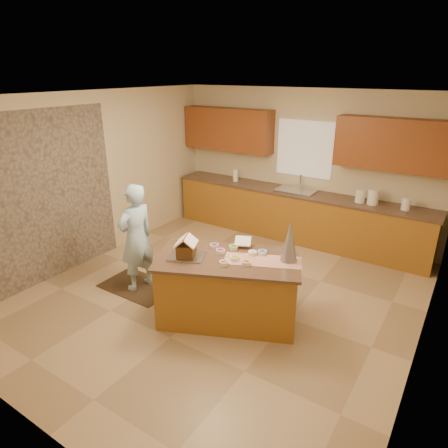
{
  "coord_description": "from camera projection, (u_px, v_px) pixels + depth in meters",
  "views": [
    {
      "loc": [
        2.66,
        -4.03,
        2.99
      ],
      "look_at": [
        -0.1,
        0.2,
        1.0
      ],
      "focal_mm": 31.56,
      "sensor_mm": 36.0,
      "label": 1
    }
  ],
  "objects": [
    {
      "name": "wall_left",
      "position": [
        93.0,
        178.0,
        6.36
      ],
      "size": [
        5.5,
        5.5,
        0.0
      ],
      "primitive_type": "plane",
      "color": "beige",
      "rests_on": "floor"
    },
    {
      "name": "cookbook",
      "position": [
        243.0,
        241.0,
        5.05
      ],
      "size": [
        0.25,
        0.23,
        0.09
      ],
      "primitive_type": "cube",
      "rotation": [
        -1.13,
        0.0,
        0.42
      ],
      "color": "white",
      "rests_on": "island_top"
    },
    {
      "name": "baking_tray",
      "position": [
        187.0,
        256.0,
        4.8
      ],
      "size": [
        0.52,
        0.46,
        0.02
      ],
      "primitive_type": "cube",
      "rotation": [
        0.0,
        0.0,
        0.42
      ],
      "color": "silver",
      "rests_on": "island_top"
    },
    {
      "name": "candy_bowls",
      "position": [
        236.0,
        254.0,
        4.82
      ],
      "size": [
        0.72,
        0.61,
        0.05
      ],
      "color": "white",
      "rests_on": "island_top"
    },
    {
      "name": "back_counter_base",
      "position": [
        294.0,
        216.0,
        7.34
      ],
      "size": [
        4.8,
        0.6,
        0.88
      ],
      "primitive_type": "cube",
      "color": "#96551F",
      "rests_on": "floor"
    },
    {
      "name": "wall_front",
      "position": [
        21.0,
        304.0,
        2.95
      ],
      "size": [
        5.5,
        5.5,
        0.0
      ],
      "primitive_type": "plane",
      "color": "beige",
      "rests_on": "floor"
    },
    {
      "name": "ceiling",
      "position": [
        222.0,
        96.0,
        4.6
      ],
      "size": [
        5.5,
        5.5,
        0.0
      ],
      "primitive_type": "plane",
      "color": "silver",
      "rests_on": "floor"
    },
    {
      "name": "rug",
      "position": [
        138.0,
        286.0,
        5.81
      ],
      "size": [
        1.06,
        0.69,
        0.01
      ],
      "primitive_type": "cube",
      "color": "black",
      "rests_on": "floor"
    },
    {
      "name": "wall_right",
      "position": [
        437.0,
        250.0,
        3.82
      ],
      "size": [
        5.5,
        5.5,
        0.0
      ],
      "primitive_type": "plane",
      "color": "beige",
      "rests_on": "floor"
    },
    {
      "name": "back_counter_top",
      "position": [
        296.0,
        192.0,
        7.17
      ],
      "size": [
        4.85,
        0.63,
        0.04
      ],
      "primitive_type": "cube",
      "color": "brown",
      "rests_on": "back_counter_base"
    },
    {
      "name": "sink",
      "position": [
        296.0,
        193.0,
        7.17
      ],
      "size": [
        0.7,
        0.45,
        0.12
      ],
      "primitive_type": "cube",
      "color": "silver",
      "rests_on": "back_counter_top"
    },
    {
      "name": "stone_accent",
      "position": [
        51.0,
        197.0,
        5.76
      ],
      "size": [
        0.0,
        2.5,
        2.5
      ],
      "primitive_type": "plane",
      "rotation": [
        1.57,
        0.0,
        1.57
      ],
      "color": "gray",
      "rests_on": "wall_left"
    },
    {
      "name": "upper_cabinet_left",
      "position": [
        228.0,
        129.0,
        7.68
      ],
      "size": [
        1.85,
        0.35,
        0.8
      ],
      "primitive_type": "cube",
      "color": "brown",
      "rests_on": "wall_back"
    },
    {
      "name": "boy",
      "position": [
        136.0,
        238.0,
        5.5
      ],
      "size": [
        0.45,
        0.62,
        1.56
      ],
      "primitive_type": "imported",
      "rotation": [
        0.0,
        0.0,
        -1.71
      ],
      "color": "#ADD5F6",
      "rests_on": "rug"
    },
    {
      "name": "tinsel_tree",
      "position": [
        290.0,
        241.0,
        4.62
      ],
      "size": [
        0.27,
        0.27,
        0.51
      ],
      "primitive_type": "cone",
      "rotation": [
        0.0,
        0.0,
        0.42
      ],
      "color": "#B8BAC5",
      "rests_on": "island_top"
    },
    {
      "name": "canister_c",
      "position": [
        406.0,
        204.0,
        6.18
      ],
      "size": [
        0.14,
        0.14,
        0.2
      ],
      "primitive_type": "cylinder",
      "color": "white",
      "rests_on": "back_counter_top"
    },
    {
      "name": "faucet",
      "position": [
        300.0,
        182.0,
        7.25
      ],
      "size": [
        0.03,
        0.03,
        0.28
      ],
      "primitive_type": "cylinder",
      "color": "silver",
      "rests_on": "back_counter_top"
    },
    {
      "name": "table_runner",
      "position": [
        263.0,
        261.0,
        4.71
      ],
      "size": [
        0.98,
        0.68,
        0.01
      ],
      "primitive_type": "cube",
      "rotation": [
        0.0,
        0.0,
        0.42
      ],
      "color": "#A6210B",
      "rests_on": "island_top"
    },
    {
      "name": "upper_cabinet_right",
      "position": [
        396.0,
        145.0,
        6.11
      ],
      "size": [
        1.85,
        0.35,
        0.8
      ],
      "primitive_type": "cube",
      "color": "brown",
      "rests_on": "wall_back"
    },
    {
      "name": "canister_b",
      "position": [
        373.0,
        197.0,
        6.43
      ],
      "size": [
        0.18,
        0.18,
        0.25
      ],
      "primitive_type": "cylinder",
      "color": "white",
      "rests_on": "back_counter_top"
    },
    {
      "name": "island_base",
      "position": [
        228.0,
        290.0,
        4.94
      ],
      "size": [
        1.86,
        1.44,
        0.81
      ],
      "primitive_type": "cube",
      "rotation": [
        0.0,
        0.0,
        0.42
      ],
      "color": "#96551F",
      "rests_on": "floor"
    },
    {
      "name": "canister_a",
      "position": [
        360.0,
        196.0,
        6.54
      ],
      "size": [
        0.16,
        0.16,
        0.22
      ],
      "primitive_type": "cylinder",
      "color": "white",
      "rests_on": "back_counter_top"
    },
    {
      "name": "wall_back",
      "position": [
        304.0,
        165.0,
        7.24
      ],
      "size": [
        5.5,
        5.5,
        0.0
      ],
      "primitive_type": "plane",
      "color": "beige",
      "rests_on": "floor"
    },
    {
      "name": "island_top",
      "position": [
        228.0,
        260.0,
        4.78
      ],
      "size": [
        1.96,
        1.53,
        0.04
      ],
      "primitive_type": "cube",
      "rotation": [
        0.0,
        0.0,
        0.42
      ],
      "color": "brown",
      "rests_on": "island_base"
    },
    {
      "name": "gingerbread_house",
      "position": [
        186.0,
        248.0,
        4.76
      ],
      "size": [
        0.34,
        0.34,
        0.26
      ],
      "color": "#563616",
      "rests_on": "baking_tray"
    },
    {
      "name": "floor",
      "position": [
        222.0,
        295.0,
        5.59
      ],
      "size": [
        5.5,
        5.5,
        0.0
      ],
      "primitive_type": "plane",
      "color": "tan",
      "rests_on": "ground"
    },
    {
      "name": "window_curtain",
      "position": [
        305.0,
        149.0,
        7.1
      ],
      "size": [
        1.05,
        0.03,
        1.0
      ],
      "primitive_type": "cube",
      "color": "white",
      "rests_on": "wall_back"
    },
    {
      "name": "paper_towel",
      "position": [
        236.0,
        175.0,
        7.77
      ],
      "size": [
        0.11,
        0.11,
        0.23
      ],
      "primitive_type": "cylinder",
      "color": "white",
      "rests_on": "back_counter_top"
    }
  ]
}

